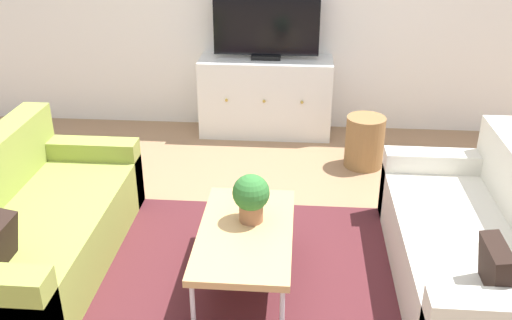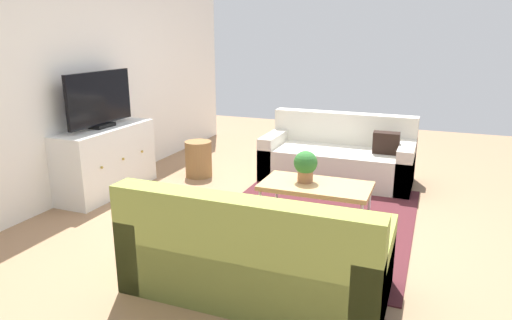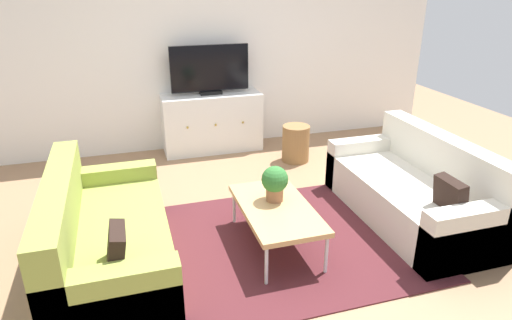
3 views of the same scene
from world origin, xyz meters
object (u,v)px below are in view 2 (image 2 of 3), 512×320
at_px(couch_left_side, 254,259).
at_px(couch_right_side, 339,158).
at_px(coffee_table, 316,187).
at_px(wicker_basket, 199,159).
at_px(potted_plant, 306,165).
at_px(flat_screen_tv, 100,100).
at_px(tv_console, 107,160).

xyz_separation_m(couch_left_side, couch_right_side, (2.87, 0.00, 0.00)).
bearing_deg(couch_left_side, coffee_table, -2.89).
bearing_deg(wicker_basket, potted_plant, -117.51).
bearing_deg(couch_left_side, flat_screen_tv, 59.95).
bearing_deg(couch_right_side, flat_screen_tv, 121.87).
height_order(couch_left_side, wicker_basket, couch_left_side).
xyz_separation_m(potted_plant, tv_console, (-0.06, 2.33, -0.18)).
xyz_separation_m(coffee_table, potted_plant, (0.02, 0.12, 0.20)).
height_order(couch_right_side, wicker_basket, couch_right_side).
height_order(coffee_table, flat_screen_tv, flat_screen_tv).
relative_size(coffee_table, potted_plant, 3.37).
xyz_separation_m(coffee_table, tv_console, (-0.04, 2.45, 0.03)).
relative_size(couch_right_side, tv_console, 1.41).
bearing_deg(coffee_table, tv_console, 90.90).
distance_m(coffee_table, tv_console, 2.45).
height_order(couch_right_side, coffee_table, couch_right_side).
height_order(couch_left_side, couch_right_side, same).
bearing_deg(couch_right_side, coffee_table, -177.16).
xyz_separation_m(couch_right_side, tv_console, (-1.49, 2.37, 0.11)).
height_order(couch_left_side, potted_plant, couch_left_side).
distance_m(tv_console, flat_screen_tv, 0.69).
height_order(potted_plant, wicker_basket, potted_plant).
height_order(potted_plant, tv_console, tv_console).
distance_m(coffee_table, flat_screen_tv, 2.57).
bearing_deg(couch_right_side, wicker_basket, 108.53).
relative_size(tv_console, wicker_basket, 2.79).
xyz_separation_m(potted_plant, wicker_basket, (0.86, 1.65, -0.33)).
relative_size(potted_plant, tv_console, 0.24).
distance_m(couch_left_side, potted_plant, 1.48).
bearing_deg(wicker_basket, flat_screen_tv, 142.68).
height_order(couch_right_side, flat_screen_tv, flat_screen_tv).
bearing_deg(potted_plant, flat_screen_tv, 91.53).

